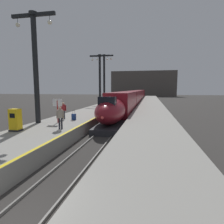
% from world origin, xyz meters
% --- Properties ---
extents(platform_left, '(4.80, 110.00, 1.05)m').
position_xyz_m(platform_left, '(-4.05, 24.75, 0.53)').
color(platform_left, gray).
rests_on(platform_left, ground).
extents(platform_right, '(4.80, 110.00, 1.05)m').
position_xyz_m(platform_right, '(4.05, 24.75, 0.53)').
color(platform_right, gray).
rests_on(platform_right, ground).
extents(platform_left_safety_stripe, '(0.20, 107.80, 0.01)m').
position_xyz_m(platform_left_safety_stripe, '(-1.77, 24.75, 1.05)').
color(platform_left_safety_stripe, yellow).
rests_on(platform_left_safety_stripe, platform_left).
extents(rail_main_left, '(0.08, 110.00, 0.12)m').
position_xyz_m(rail_main_left, '(-0.75, 27.50, 0.06)').
color(rail_main_left, slate).
rests_on(rail_main_left, ground).
extents(rail_main_right, '(0.08, 110.00, 0.12)m').
position_xyz_m(rail_main_right, '(0.75, 27.50, 0.06)').
color(rail_main_right, slate).
rests_on(rail_main_right, ground).
extents(highspeed_train_main, '(2.92, 75.62, 3.60)m').
position_xyz_m(highspeed_train_main, '(0.00, 48.06, 1.97)').
color(highspeed_train_main, maroon).
rests_on(highspeed_train_main, ground).
extents(station_column_mid, '(4.00, 0.68, 9.40)m').
position_xyz_m(station_column_mid, '(-5.90, 11.01, 6.69)').
color(station_column_mid, black).
rests_on(station_column_mid, platform_left).
extents(station_column_far, '(4.00, 0.68, 9.66)m').
position_xyz_m(station_column_far, '(-5.90, 32.17, 6.82)').
color(station_column_far, black).
rests_on(station_column_far, platform_left).
extents(station_column_distant, '(4.00, 0.68, 10.27)m').
position_xyz_m(station_column_distant, '(-5.90, 35.72, 7.15)').
color(station_column_distant, black).
rests_on(station_column_distant, platform_left).
extents(passenger_near_edge, '(0.55, 0.31, 1.69)m').
position_xyz_m(passenger_near_edge, '(-4.60, 13.34, 2.04)').
color(passenger_near_edge, '#23232D').
rests_on(passenger_near_edge, platform_left).
extents(passenger_mid_platform, '(0.54, 0.34, 1.69)m').
position_xyz_m(passenger_mid_platform, '(-2.68, 8.93, 2.04)').
color(passenger_mid_platform, '#23232D').
rests_on(passenger_mid_platform, platform_left).
extents(rolling_suitcase, '(0.40, 0.22, 0.98)m').
position_xyz_m(rolling_suitcase, '(-3.38, 13.08, 1.35)').
color(rolling_suitcase, navy).
rests_on(rolling_suitcase, platform_left).
extents(ticket_machine_yellow, '(0.76, 0.62, 1.60)m').
position_xyz_m(ticket_machine_yellow, '(-5.55, 7.72, 1.79)').
color(ticket_machine_yellow, yellow).
rests_on(ticket_machine_yellow, platform_left).
extents(departure_info_board, '(0.90, 0.10, 2.12)m').
position_xyz_m(departure_info_board, '(-4.21, 11.44, 2.56)').
color(departure_info_board, maroon).
rests_on(departure_info_board, platform_left).
extents(terminus_back_wall, '(36.00, 2.00, 14.00)m').
position_xyz_m(terminus_back_wall, '(0.00, 102.00, 7.00)').
color(terminus_back_wall, '#4C4742').
rests_on(terminus_back_wall, ground).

